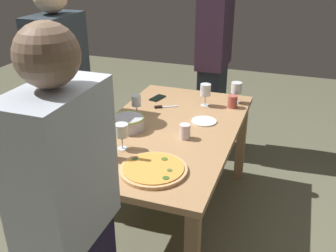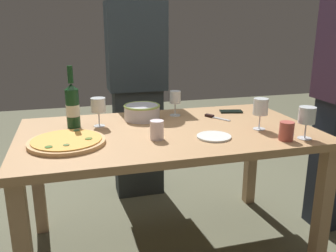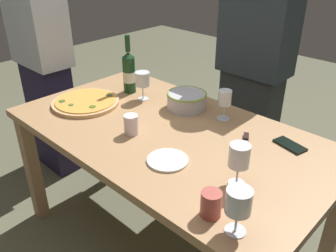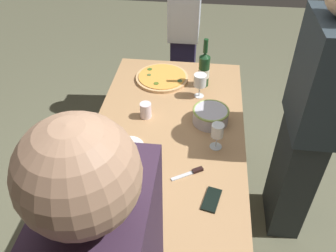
{
  "view_description": "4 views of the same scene",
  "coord_description": "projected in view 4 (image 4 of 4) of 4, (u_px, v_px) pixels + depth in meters",
  "views": [
    {
      "loc": [
        -2.21,
        -0.78,
        1.87
      ],
      "look_at": [
        0.0,
        0.0,
        0.77
      ],
      "focal_mm": 41.3,
      "sensor_mm": 36.0,
      "label": 1
    },
    {
      "loc": [
        -0.5,
        -1.81,
        1.32
      ],
      "look_at": [
        0.0,
        0.0,
        0.77
      ],
      "focal_mm": 38.11,
      "sensor_mm": 36.0,
      "label": 2
    },
    {
      "loc": [
        1.06,
        -1.1,
        1.59
      ],
      "look_at": [
        0.0,
        0.0,
        0.77
      ],
      "focal_mm": 38.12,
      "sensor_mm": 36.0,
      "label": 3
    },
    {
      "loc": [
        1.6,
        0.19,
        2.11
      ],
      "look_at": [
        0.0,
        0.0,
        0.77
      ],
      "focal_mm": 37.98,
      "sensor_mm": 36.0,
      "label": 4
    }
  ],
  "objects": [
    {
      "name": "person_host",
      "position": [
        185.0,
        30.0,
        2.95
      ],
      "size": [
        0.43,
        0.24,
        1.66
      ],
      "rotation": [
        0.0,
        0.0,
        -0.0
      ],
      "color": "#241E3E",
      "rests_on": "ground"
    },
    {
      "name": "pizza_knife",
      "position": [
        192.0,
        172.0,
        1.83
      ],
      "size": [
        0.11,
        0.16,
        0.02
      ],
      "color": "silver",
      "rests_on": "dining_table"
    },
    {
      "name": "cup_amber",
      "position": [
        146.0,
        110.0,
        2.17
      ],
      "size": [
        0.07,
        0.07,
        0.1
      ],
      "primitive_type": "cylinder",
      "color": "silver",
      "rests_on": "dining_table"
    },
    {
      "name": "pizza",
      "position": [
        162.0,
        78.0,
        2.52
      ],
      "size": [
        0.37,
        0.37,
        0.03
      ],
      "color": "#DFAC74",
      "rests_on": "dining_table"
    },
    {
      "name": "ground_plane",
      "position": [
        168.0,
        207.0,
        2.59
      ],
      "size": [
        8.0,
        8.0,
        0.0
      ],
      "primitive_type": "plane",
      "color": "#62634B"
    },
    {
      "name": "person_guest_right",
      "position": [
        309.0,
        122.0,
        1.98
      ],
      "size": [
        0.42,
        0.24,
        1.69
      ],
      "rotation": [
        0.0,
        0.0,
        -1.54
      ],
      "color": "#282E30",
      "rests_on": "ground"
    },
    {
      "name": "wine_glass_by_bottle",
      "position": [
        76.0,
        193.0,
        1.59
      ],
      "size": [
        0.08,
        0.08,
        0.17
      ],
      "color": "white",
      "rests_on": "dining_table"
    },
    {
      "name": "dining_table",
      "position": [
        168.0,
        140.0,
        2.17
      ],
      "size": [
        1.6,
        0.9,
        0.75
      ],
      "color": "tan",
      "rests_on": "ground"
    },
    {
      "name": "wine_bottle",
      "position": [
        204.0,
        69.0,
        2.39
      ],
      "size": [
        0.07,
        0.07,
        0.34
      ],
      "color": "#173E1E",
      "rests_on": "dining_table"
    },
    {
      "name": "side_plate",
      "position": [
        128.0,
        147.0,
        1.98
      ],
      "size": [
        0.18,
        0.18,
        0.01
      ],
      "primitive_type": "cylinder",
      "color": "white",
      "rests_on": "dining_table"
    },
    {
      "name": "wine_glass_near_pizza",
      "position": [
        200.0,
        81.0,
        2.29
      ],
      "size": [
        0.08,
        0.08,
        0.16
      ],
      "color": "white",
      "rests_on": "dining_table"
    },
    {
      "name": "wine_glass_far_right",
      "position": [
        129.0,
        173.0,
        1.67
      ],
      "size": [
        0.08,
        0.08,
        0.17
      ],
      "color": "white",
      "rests_on": "dining_table"
    },
    {
      "name": "wine_glass_far_left",
      "position": [
        217.0,
        132.0,
        1.92
      ],
      "size": [
        0.07,
        0.07,
        0.16
      ],
      "color": "white",
      "rests_on": "dining_table"
    },
    {
      "name": "serving_bowl",
      "position": [
        211.0,
        115.0,
        2.13
      ],
      "size": [
        0.22,
        0.22,
        0.09
      ],
      "color": "silver",
      "rests_on": "dining_table"
    },
    {
      "name": "cup_ceramic",
      "position": [
        87.0,
        185.0,
        1.71
      ],
      "size": [
        0.07,
        0.07,
        0.09
      ],
      "primitive_type": "cylinder",
      "color": "#B75145",
      "rests_on": "dining_table"
    },
    {
      "name": "cell_phone",
      "position": [
        212.0,
        200.0,
        1.7
      ],
      "size": [
        0.16,
        0.1,
        0.01
      ],
      "primitive_type": "cube",
      "rotation": [
        0.0,
        0.0,
        1.34
      ],
      "color": "black",
      "rests_on": "dining_table"
    }
  ]
}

